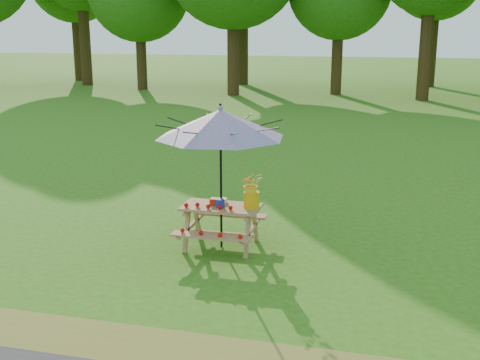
# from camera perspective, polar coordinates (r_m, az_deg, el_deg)

# --- Properties ---
(picnic_table) EXTENTS (1.20, 1.32, 0.67)m
(picnic_table) POSITION_cam_1_polar(r_m,az_deg,el_deg) (9.38, -1.79, -4.47)
(picnic_table) COLOR #946643
(picnic_table) RESTS_ON ground
(patio_umbrella) EXTENTS (2.43, 2.43, 2.25)m
(patio_umbrella) POSITION_cam_1_polar(r_m,az_deg,el_deg) (8.98, -1.86, 5.37)
(patio_umbrella) COLOR black
(patio_umbrella) RESTS_ON ground
(produce_bins) EXTENTS (0.25, 0.36, 0.13)m
(produce_bins) POSITION_cam_1_polar(r_m,az_deg,el_deg) (9.29, -2.02, -2.09)
(produce_bins) COLOR #AF280E
(produce_bins) RESTS_ON picnic_table
(tomatoes_row) EXTENTS (0.77, 0.13, 0.07)m
(tomatoes_row) POSITION_cam_1_polar(r_m,az_deg,el_deg) (9.14, -3.02, -2.50)
(tomatoes_row) COLOR red
(tomatoes_row) RESTS_ON picnic_table
(flower_bucket) EXTENTS (0.41, 0.39, 0.55)m
(flower_bucket) POSITION_cam_1_polar(r_m,az_deg,el_deg) (9.11, 1.10, -0.82)
(flower_bucket) COLOR #E4A60C
(flower_bucket) RESTS_ON picnic_table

